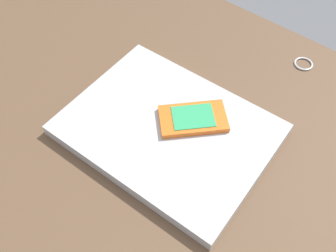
% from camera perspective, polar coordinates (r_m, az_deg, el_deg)
% --- Properties ---
extents(desk_surface, '(1.20, 0.80, 0.03)m').
position_cam_1_polar(desk_surface, '(0.59, 2.44, -7.85)').
color(desk_surface, brown).
rests_on(desk_surface, ground).
extents(laptop_closed, '(0.33, 0.26, 0.02)m').
position_cam_1_polar(laptop_closed, '(0.61, 0.00, -0.54)').
color(laptop_closed, '#B7BABC').
rests_on(laptop_closed, desk_surface).
extents(cell_phone_on_laptop, '(0.12, 0.12, 0.01)m').
position_cam_1_polar(cell_phone_on_laptop, '(0.61, 3.77, 1.12)').
color(cell_phone_on_laptop, orange).
rests_on(cell_phone_on_laptop, laptop_closed).
extents(key_ring, '(0.04, 0.04, 0.00)m').
position_cam_1_polar(key_ring, '(0.77, 19.67, 8.79)').
color(key_ring, silver).
rests_on(key_ring, desk_surface).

